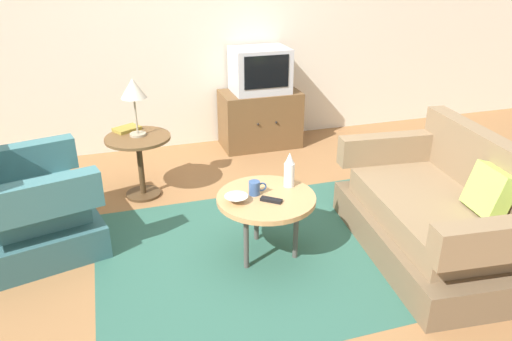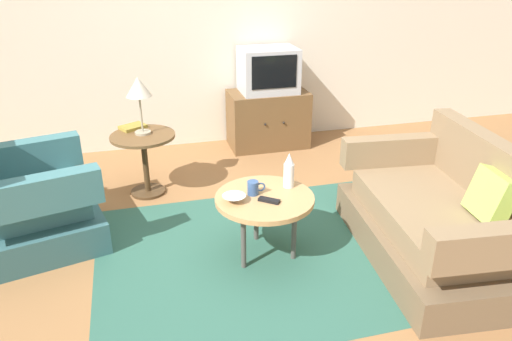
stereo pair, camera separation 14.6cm
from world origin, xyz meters
name	(u,v)px [view 1 (the left image)]	position (x,y,z in m)	size (l,w,h in m)	color
ground_plane	(253,248)	(0.00, 0.00, 0.00)	(16.00, 16.00, 0.00)	olive
back_wall	(187,19)	(0.00, 2.30, 1.35)	(9.00, 0.12, 2.70)	beige
area_rug	(266,253)	(0.07, -0.10, 0.00)	(2.36, 1.89, 0.00)	#2D5B4C
armchair	(23,210)	(-1.55, 0.49, 0.32)	(1.03, 1.06, 0.91)	#325C60
couch	(441,216)	(1.26, -0.42, 0.29)	(1.03, 1.61, 0.84)	brown
coffee_table	(266,201)	(0.07, -0.10, 0.43)	(0.68, 0.68, 0.47)	tan
side_table	(139,153)	(-0.68, 1.10, 0.40)	(0.55, 0.55, 0.56)	brown
tv_stand	(260,119)	(0.68, 1.96, 0.31)	(0.84, 0.50, 0.61)	brown
television	(260,70)	(0.68, 1.97, 0.84)	(0.59, 0.46, 0.46)	#B7B7BC
table_lamp	(133,91)	(-0.67, 1.13, 0.94)	(0.21, 0.21, 0.49)	#9E937A
vase	(289,170)	(0.27, 0.01, 0.59)	(0.07, 0.07, 0.26)	white
mug	(255,188)	(0.00, -0.04, 0.52)	(0.13, 0.08, 0.10)	#335184
bowl	(236,199)	(-0.15, -0.12, 0.49)	(0.16, 0.16, 0.05)	silver
tv_remote_dark	(271,200)	(0.08, -0.18, 0.48)	(0.14, 0.13, 0.02)	black
book	(127,129)	(-0.75, 1.29, 0.57)	(0.26, 0.23, 0.03)	olive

